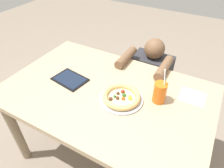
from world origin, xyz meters
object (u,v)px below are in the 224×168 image
Objects in this scene: drink_cup_colored at (160,92)px; tablet at (70,79)px; pizza_near at (121,97)px; diner_seated at (149,84)px.

drink_cup_colored reaches higher than tablet.
pizza_near is 1.15× the size of drink_cup_colored.
tablet is at bearing -121.77° from diner_seated.
drink_cup_colored is 0.64m from tablet.
pizza_near is 0.24m from drink_cup_colored.
tablet is (-0.42, 0.01, -0.02)m from pizza_near.
drink_cup_colored is 0.72m from diner_seated.
drink_cup_colored reaches higher than diner_seated.
pizza_near is at bearing -152.89° from drink_cup_colored.
tablet is at bearing -170.93° from drink_cup_colored.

